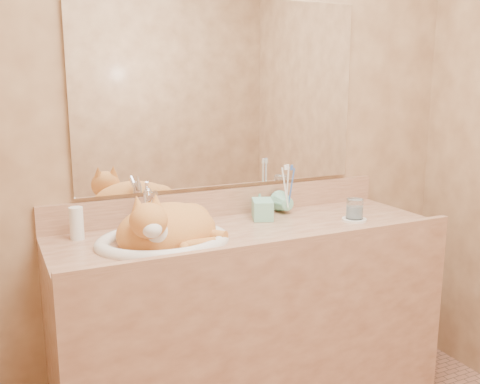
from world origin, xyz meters
name	(u,v)px	position (x,y,z in m)	size (l,w,h in m)	color
wall_back	(223,126)	(0.00, 1.00, 1.25)	(2.40, 0.02, 2.50)	brown
vanity_counter	(250,326)	(0.00, 0.72, 0.42)	(1.60, 0.55, 0.85)	brown
mirror	(224,94)	(0.00, 0.99, 1.39)	(1.30, 0.02, 0.80)	white
sink_basin	(163,223)	(-0.38, 0.70, 0.93)	(0.50, 0.42, 0.16)	white
faucet	(148,208)	(-0.38, 0.90, 0.94)	(0.05, 0.13, 0.18)	white
cat	(166,226)	(-0.36, 0.71, 0.91)	(0.39, 0.32, 0.21)	#BF6C2C
soap_dispenser	(264,201)	(0.10, 0.80, 0.95)	(0.09, 0.09, 0.19)	#7EC9AC
toothbrush_cup	(288,205)	(0.26, 0.86, 0.90)	(0.10, 0.10, 0.09)	#7EC9AC
toothbrushes	(288,185)	(0.26, 0.86, 0.99)	(0.04, 0.04, 0.24)	white
saucer	(354,220)	(0.47, 0.66, 0.85)	(0.11, 0.11, 0.01)	white
water_glass	(355,209)	(0.47, 0.66, 0.90)	(0.07, 0.07, 0.09)	white
lotion_bottle	(77,223)	(-0.66, 0.89, 0.91)	(0.05, 0.05, 0.13)	white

